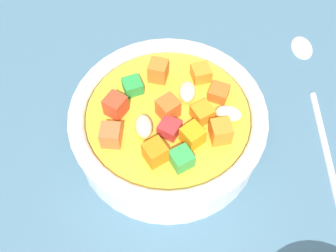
% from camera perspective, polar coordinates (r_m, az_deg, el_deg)
% --- Properties ---
extents(ground_plane, '(1.40, 1.40, 0.02)m').
position_cam_1_polar(ground_plane, '(0.42, 0.00, -2.54)').
color(ground_plane, '#42667A').
extents(soup_bowl_main, '(0.18, 0.18, 0.07)m').
position_cam_1_polar(soup_bowl_main, '(0.38, 0.02, 0.36)').
color(soup_bowl_main, white).
rests_on(soup_bowl_main, ground_plane).
extents(spoon, '(0.20, 0.10, 0.01)m').
position_cam_1_polar(spoon, '(0.47, 19.73, 5.36)').
color(spoon, silver).
rests_on(spoon, ground_plane).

